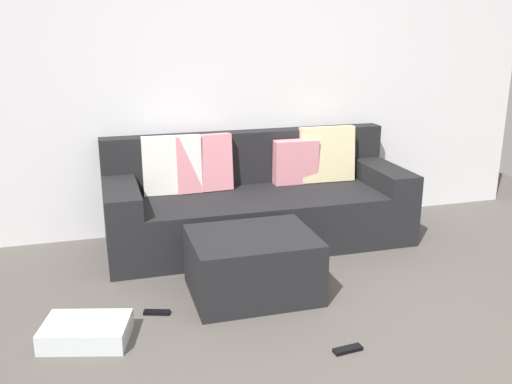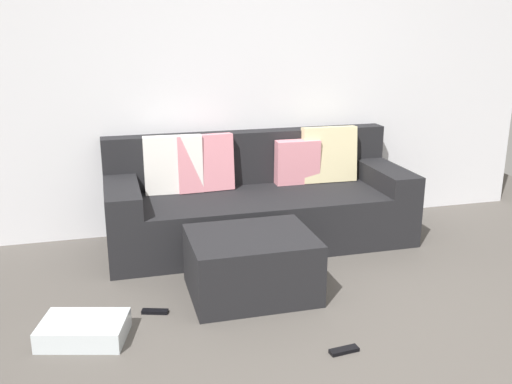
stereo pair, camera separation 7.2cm
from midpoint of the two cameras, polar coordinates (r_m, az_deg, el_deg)
name	(u,v)px [view 1 (the left image)]	position (r m, az deg, el deg)	size (l,w,h in m)	color
ground_plane	(376,363)	(3.20, 11.19, -16.36)	(6.57, 6.57, 0.00)	#544F49
wall_back	(254,76)	(4.90, -0.61, 11.51)	(5.05, 0.10, 2.58)	silver
couch_sectional	(256,203)	(4.65, -0.42, -1.07)	(2.40, 0.90, 0.88)	black
ottoman	(252,264)	(3.77, -0.91, -7.21)	(0.80, 0.65, 0.41)	black
storage_bin	(86,332)	(3.45, -17.12, -13.14)	(0.47, 0.32, 0.12)	silver
remote_near_ottoman	(348,349)	(3.27, 8.46, -15.23)	(0.16, 0.05, 0.02)	black
remote_by_storage_bin	(157,312)	(3.65, -10.40, -11.70)	(0.16, 0.05, 0.02)	black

